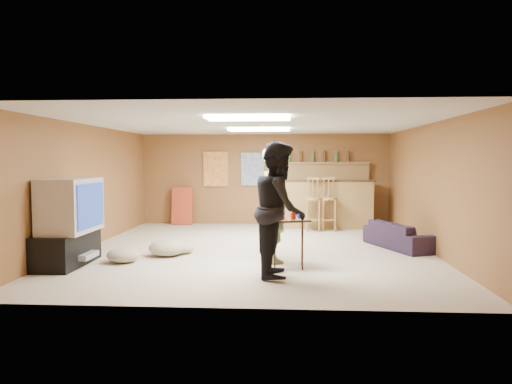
# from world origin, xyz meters

# --- Properties ---
(ground) EXTENTS (7.00, 7.00, 0.00)m
(ground) POSITION_xyz_m (0.00, 0.00, 0.00)
(ground) COLOR #BAAB8E
(ground) RESTS_ON ground
(ceiling) EXTENTS (6.00, 7.00, 0.02)m
(ceiling) POSITION_xyz_m (0.00, 0.00, 2.20)
(ceiling) COLOR silver
(ceiling) RESTS_ON ground
(wall_back) EXTENTS (6.00, 0.02, 2.20)m
(wall_back) POSITION_xyz_m (0.00, 3.50, 1.10)
(wall_back) COLOR brown
(wall_back) RESTS_ON ground
(wall_front) EXTENTS (6.00, 0.02, 2.20)m
(wall_front) POSITION_xyz_m (0.00, -3.50, 1.10)
(wall_front) COLOR brown
(wall_front) RESTS_ON ground
(wall_left) EXTENTS (0.02, 7.00, 2.20)m
(wall_left) POSITION_xyz_m (-3.00, 0.00, 1.10)
(wall_left) COLOR brown
(wall_left) RESTS_ON ground
(wall_right) EXTENTS (0.02, 7.00, 2.20)m
(wall_right) POSITION_xyz_m (3.00, 0.00, 1.10)
(wall_right) COLOR brown
(wall_right) RESTS_ON ground
(tv_stand) EXTENTS (0.55, 1.30, 0.50)m
(tv_stand) POSITION_xyz_m (-2.72, -1.50, 0.25)
(tv_stand) COLOR black
(tv_stand) RESTS_ON ground
(dvd_box) EXTENTS (0.35, 0.50, 0.08)m
(dvd_box) POSITION_xyz_m (-2.50, -1.50, 0.15)
(dvd_box) COLOR #B2B2B7
(dvd_box) RESTS_ON tv_stand
(tv_body) EXTENTS (0.60, 1.10, 0.80)m
(tv_body) POSITION_xyz_m (-2.65, -1.50, 0.90)
(tv_body) COLOR #B2B2B7
(tv_body) RESTS_ON tv_stand
(tv_screen) EXTENTS (0.02, 0.95, 0.65)m
(tv_screen) POSITION_xyz_m (-2.34, -1.50, 0.90)
(tv_screen) COLOR navy
(tv_screen) RESTS_ON tv_body
(bar_counter) EXTENTS (2.00, 0.60, 1.10)m
(bar_counter) POSITION_xyz_m (1.50, 2.95, 0.55)
(bar_counter) COLOR olive
(bar_counter) RESTS_ON ground
(bar_lip) EXTENTS (2.10, 0.12, 0.05)m
(bar_lip) POSITION_xyz_m (1.50, 2.70, 1.10)
(bar_lip) COLOR #382211
(bar_lip) RESTS_ON bar_counter
(bar_shelf) EXTENTS (2.00, 0.18, 0.05)m
(bar_shelf) POSITION_xyz_m (1.50, 3.40, 1.50)
(bar_shelf) COLOR olive
(bar_shelf) RESTS_ON bar_backing
(bar_backing) EXTENTS (2.00, 0.14, 0.60)m
(bar_backing) POSITION_xyz_m (1.50, 3.42, 1.20)
(bar_backing) COLOR olive
(bar_backing) RESTS_ON bar_counter
(poster_left) EXTENTS (0.60, 0.03, 0.85)m
(poster_left) POSITION_xyz_m (-1.20, 3.46, 1.35)
(poster_left) COLOR #BF3F26
(poster_left) RESTS_ON wall_back
(poster_right) EXTENTS (0.55, 0.03, 0.80)m
(poster_right) POSITION_xyz_m (-0.30, 3.46, 1.35)
(poster_right) COLOR #334C99
(poster_right) RESTS_ON wall_back
(folding_chair_stack) EXTENTS (0.50, 0.26, 0.91)m
(folding_chair_stack) POSITION_xyz_m (-2.00, 3.30, 0.45)
(folding_chair_stack) COLOR #B43C21
(folding_chair_stack) RESTS_ON ground
(ceiling_panel_front) EXTENTS (1.20, 0.60, 0.04)m
(ceiling_panel_front) POSITION_xyz_m (0.00, -1.50, 2.17)
(ceiling_panel_front) COLOR white
(ceiling_panel_front) RESTS_ON ceiling
(ceiling_panel_back) EXTENTS (1.20, 0.60, 0.04)m
(ceiling_panel_back) POSITION_xyz_m (0.00, 1.20, 2.17)
(ceiling_panel_back) COLOR white
(ceiling_panel_back) RESTS_ON ceiling
(person_olive) EXTENTS (0.63, 0.75, 1.76)m
(person_olive) POSITION_xyz_m (0.35, -1.05, 0.88)
(person_olive) COLOR #5F6D3F
(person_olive) RESTS_ON ground
(person_black) EXTENTS (0.70, 0.89, 1.82)m
(person_black) POSITION_xyz_m (0.46, -1.97, 0.91)
(person_black) COLOR black
(person_black) RESTS_ON ground
(sofa) EXTENTS (1.15, 1.70, 0.46)m
(sofa) POSITION_xyz_m (2.58, 0.30, 0.23)
(sofa) COLOR black
(sofa) RESTS_ON ground
(tray_table) EXTENTS (0.65, 0.58, 0.71)m
(tray_table) POSITION_xyz_m (0.58, -1.44, 0.36)
(tray_table) COLOR #382211
(tray_table) RESTS_ON ground
(cup_red_near) EXTENTS (0.11, 0.11, 0.11)m
(cup_red_near) POSITION_xyz_m (0.48, -1.42, 0.77)
(cup_red_near) COLOR #B3200B
(cup_red_near) RESTS_ON tray_table
(cup_red_far) EXTENTS (0.10, 0.10, 0.11)m
(cup_red_far) POSITION_xyz_m (0.65, -1.51, 0.77)
(cup_red_far) COLOR #B3200B
(cup_red_far) RESTS_ON tray_table
(cup_blue) EXTENTS (0.09, 0.09, 0.10)m
(cup_blue) POSITION_xyz_m (0.74, -1.34, 0.76)
(cup_blue) COLOR navy
(cup_blue) RESTS_ON tray_table
(bar_stool_left) EXTENTS (0.40, 0.40, 1.15)m
(bar_stool_left) POSITION_xyz_m (1.13, 2.35, 0.57)
(bar_stool_left) COLOR olive
(bar_stool_left) RESTS_ON ground
(bar_stool_right) EXTENTS (0.41, 0.41, 1.10)m
(bar_stool_right) POSITION_xyz_m (1.48, 2.42, 0.55)
(bar_stool_right) COLOR olive
(bar_stool_right) RESTS_ON ground
(cushion_near_tv) EXTENTS (0.68, 0.68, 0.27)m
(cushion_near_tv) POSITION_xyz_m (-1.41, -0.68, 0.14)
(cushion_near_tv) COLOR gray
(cushion_near_tv) RESTS_ON ground
(cushion_mid) EXTENTS (0.51, 0.51, 0.18)m
(cushion_mid) POSITION_xyz_m (-1.20, -0.45, 0.09)
(cushion_mid) COLOR gray
(cushion_mid) RESTS_ON ground
(cushion_far) EXTENTS (0.57, 0.57, 0.23)m
(cushion_far) POSITION_xyz_m (-1.95, -1.24, 0.11)
(cushion_far) COLOR gray
(cushion_far) RESTS_ON ground
(bottle_row) EXTENTS (1.48, 0.08, 0.26)m
(bottle_row) POSITION_xyz_m (1.30, 3.38, 1.65)
(bottle_row) COLOR #3F7233
(bottle_row) RESTS_ON bar_shelf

